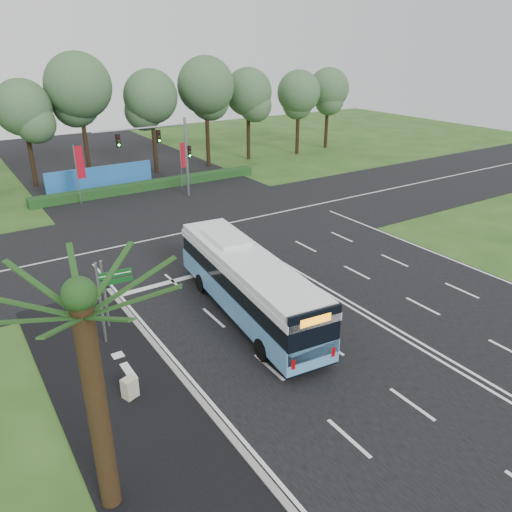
% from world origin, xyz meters
% --- Properties ---
extents(ground, '(120.00, 120.00, 0.00)m').
position_xyz_m(ground, '(0.00, 0.00, 0.00)').
color(ground, '#284717').
rests_on(ground, ground).
extents(road_main, '(20.00, 120.00, 0.04)m').
position_xyz_m(road_main, '(0.00, 0.00, 0.02)').
color(road_main, black).
rests_on(road_main, ground).
extents(road_cross, '(120.00, 14.00, 0.05)m').
position_xyz_m(road_cross, '(0.00, 12.00, 0.03)').
color(road_cross, black).
rests_on(road_cross, ground).
extents(bike_path, '(5.00, 18.00, 0.06)m').
position_xyz_m(bike_path, '(-12.50, -3.00, 0.03)').
color(bike_path, black).
rests_on(bike_path, ground).
extents(kerb_strip, '(0.25, 18.00, 0.12)m').
position_xyz_m(kerb_strip, '(-10.10, -3.00, 0.06)').
color(kerb_strip, gray).
rests_on(kerb_strip, ground).
extents(city_bus, '(3.81, 12.45, 3.52)m').
position_xyz_m(city_bus, '(-4.92, -0.61, 1.77)').
color(city_bus, '#5693C8').
rests_on(city_bus, ground).
extents(pedestrian_signal, '(0.31, 0.42, 3.57)m').
position_xyz_m(pedestrian_signal, '(-11.32, 2.05, 1.95)').
color(pedestrian_signal, gray).
rests_on(pedestrian_signal, ground).
extents(street_sign, '(1.60, 0.24, 4.11)m').
position_xyz_m(street_sign, '(-11.54, 0.76, 2.58)').
color(street_sign, gray).
rests_on(street_sign, ground).
extents(utility_cabinet, '(0.67, 0.61, 0.91)m').
position_xyz_m(utility_cabinet, '(-12.30, -3.62, 0.45)').
color(utility_cabinet, '#B6AE92').
rests_on(utility_cabinet, ground).
extents(banner_flag_left, '(0.76, 0.12, 5.13)m').
position_xyz_m(banner_flag_left, '(-6.71, 23.11, 3.32)').
color(banner_flag_left, gray).
rests_on(banner_flag_left, ground).
extents(banner_flag_mid, '(0.64, 0.19, 4.38)m').
position_xyz_m(banner_flag_mid, '(2.93, 23.30, 2.86)').
color(banner_flag_mid, gray).
rests_on(banner_flag_mid, ground).
extents(palm_tree, '(3.20, 3.20, 7.65)m').
position_xyz_m(palm_tree, '(-14.50, -8.00, 6.44)').
color(palm_tree, '#382614').
rests_on(palm_tree, ground).
extents(traffic_light_gantry, '(8.41, 0.28, 7.00)m').
position_xyz_m(traffic_light_gantry, '(0.21, 20.50, 4.66)').
color(traffic_light_gantry, gray).
rests_on(traffic_light_gantry, ground).
extents(hedge, '(22.00, 1.20, 0.80)m').
position_xyz_m(hedge, '(0.00, 24.50, 0.40)').
color(hedge, '#143817').
rests_on(hedge, ground).
extents(blue_hoarding, '(10.00, 0.30, 2.20)m').
position_xyz_m(blue_hoarding, '(-4.00, 27.00, 1.10)').
color(blue_hoarding, blue).
rests_on(blue_hoarding, ground).
extents(eucalyptus_row, '(53.94, 8.47, 12.22)m').
position_xyz_m(eucalyptus_row, '(1.35, 31.04, 8.10)').
color(eucalyptus_row, black).
rests_on(eucalyptus_row, ground).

